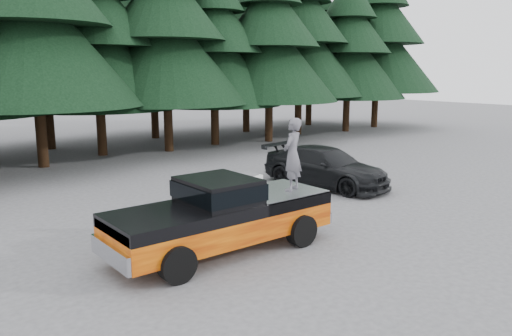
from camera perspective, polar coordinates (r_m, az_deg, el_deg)
ground at (r=13.40m, az=-1.19°, el=-8.64°), size 120.00×120.00×0.00m
pickup_truck at (r=12.68m, az=-3.91°, el=-6.66°), size 6.00×2.04×1.33m
truck_cab at (r=12.37m, az=-4.35°, el=-2.50°), size 1.66×1.90×0.59m
air_compressor at (r=13.07m, az=-1.10°, el=-1.99°), size 0.83×0.75×0.48m
man_on_bed at (r=13.40m, az=4.18°, el=1.56°), size 0.85×0.72×1.96m
parked_car at (r=19.89m, az=7.97°, el=0.12°), size 2.86×5.56×1.54m
treeline at (r=28.57m, az=-22.98°, el=16.70°), size 60.15×16.05×17.50m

